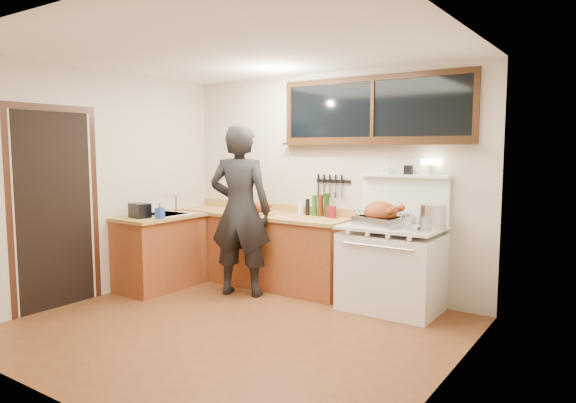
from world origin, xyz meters
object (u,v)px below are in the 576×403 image
Objects in this scene: man at (240,210)px; roast_turkey at (381,216)px; cutting_board at (261,209)px; vintage_stove at (392,266)px.

man is 3.63× the size of roast_turkey.
cutting_board is 1.66m from roast_turkey.
man reaches higher than roast_turkey.
vintage_stove is 3.07× the size of cutting_board.
cutting_board is 0.95× the size of roast_turkey.
vintage_stove is 0.55m from roast_turkey.
vintage_stove is at bearing 32.27° from roast_turkey.
vintage_stove is at bearing -0.56° from cutting_board.
man is 0.50m from cutting_board.
roast_turkey is at bearing -147.73° from vintage_stove.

